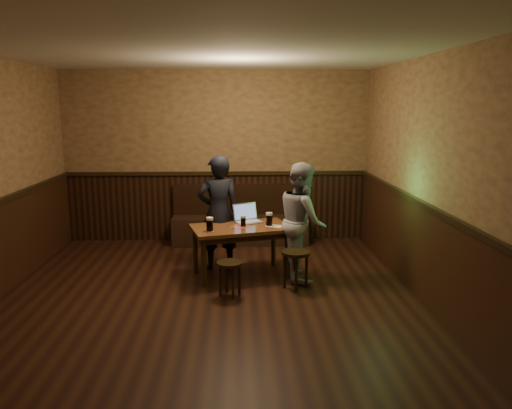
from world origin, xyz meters
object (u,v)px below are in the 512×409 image
object	(u,v)px
stool_left	(230,269)
laptop	(247,217)
pint_right	(269,219)
stool_right	(296,259)
person_suit	(218,213)
pub_table	(241,233)
pint_left	(210,224)
person_grey	(302,221)
pint_mid	(243,221)
bench	(240,224)

from	to	relation	value
stool_left	laptop	size ratio (longest dim) A/B	0.96
pint_right	laptop	bearing A→B (deg)	142.06
stool_left	pint_right	bearing A→B (deg)	55.45
stool_right	person_suit	size ratio (longest dim) A/B	0.30
stool_left	person_suit	bearing A→B (deg)	98.91
pub_table	pint_left	bearing A→B (deg)	-164.54
stool_right	person_grey	size ratio (longest dim) A/B	0.31
stool_left	laptop	world-z (taller)	laptop
stool_right	pint_left	size ratio (longest dim) A/B	2.66
stool_right	stool_left	bearing A→B (deg)	-164.54
pint_right	person_grey	bearing A→B (deg)	-16.57
stool_right	pint_right	bearing A→B (deg)	119.65
person_grey	stool_left	bearing A→B (deg)	118.49
pint_mid	person_suit	bearing A→B (deg)	134.58
stool_right	laptop	distance (m)	1.01
pub_table	person_grey	distance (m)	0.82
stool_left	pint_left	size ratio (longest dim) A/B	2.35
bench	pint_left	world-z (taller)	bench
stool_left	pub_table	bearing A→B (deg)	79.04
pub_table	pint_left	distance (m)	0.49
pint_mid	person_grey	bearing A→B (deg)	-7.18
person_grey	pub_table	bearing A→B (deg)	78.19
laptop	person_grey	xyz separation A→B (m)	(0.71, -0.35, 0.02)
laptop	person_suit	distance (m)	0.40
bench	stool_right	world-z (taller)	bench
pub_table	pint_right	xyz separation A→B (m)	(0.37, 0.03, 0.18)
pint_mid	person_grey	xyz separation A→B (m)	(0.77, -0.10, 0.02)
person_grey	pint_mid	bearing A→B (deg)	77.85
pub_table	pint_left	size ratio (longest dim) A/B	7.84
pint_mid	laptop	world-z (taller)	laptop
pub_table	stool_left	bearing A→B (deg)	-116.20
stool_left	laptop	bearing A→B (deg)	76.82
person_suit	person_grey	xyz separation A→B (m)	(1.10, -0.44, -0.03)
bench	pint_right	world-z (taller)	bench
pint_left	pint_right	bearing A→B (deg)	18.96
bench	pint_mid	size ratio (longest dim) A/B	15.00
pub_table	person_grey	xyz separation A→B (m)	(0.80, -0.10, 0.18)
pint_left	pint_mid	distance (m)	0.48
pint_left	person_suit	distance (m)	0.58
laptop	person_grey	size ratio (longest dim) A/B	0.29
pub_table	pint_mid	size ratio (longest dim) A/B	9.60
pub_table	pint_right	size ratio (longest dim) A/B	7.92
bench	stool_left	distance (m)	2.36
pub_table	laptop	distance (m)	0.31
laptop	pint_mid	bearing A→B (deg)	-128.81
pint_left	laptop	xyz separation A→B (m)	(0.48, 0.49, -0.03)
bench	pint_left	bearing A→B (deg)	-101.80
pint_left	pint_mid	xyz separation A→B (m)	(0.42, 0.23, -0.02)
pub_table	person_grey	bearing A→B (deg)	-22.07
pub_table	pint_mid	world-z (taller)	pint_mid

